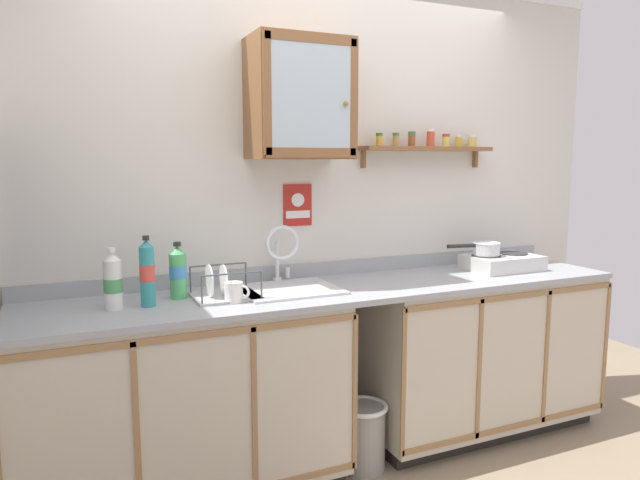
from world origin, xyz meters
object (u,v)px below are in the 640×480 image
at_px(hot_plate_stove, 502,262).
at_px(sink, 288,290).
at_px(bottle_detergent_teal_1, 147,273).
at_px(warning_sign, 298,205).
at_px(trash_bin, 363,435).
at_px(mug, 234,292).
at_px(saucepan, 486,248).
at_px(dish_rack, 223,291).
at_px(wall_cabinet, 300,99).
at_px(bottle_opaque_white_2, 113,282).
at_px(bottle_soda_green_0, 178,272).

bearing_deg(hot_plate_stove, sink, 178.89).
height_order(bottle_detergent_teal_1, warning_sign, warning_sign).
bearing_deg(trash_bin, mug, 175.39).
distance_m(hot_plate_stove, trash_bin, 1.31).
xyz_separation_m(saucepan, dish_rack, (-1.59, -0.03, -0.10)).
height_order(sink, wall_cabinet, wall_cabinet).
relative_size(bottle_opaque_white_2, wall_cabinet, 0.45).
height_order(saucepan, bottle_opaque_white_2, bottle_opaque_white_2).
relative_size(saucepan, mug, 3.09).
xyz_separation_m(hot_plate_stove, warning_sign, (-1.20, 0.29, 0.36)).
bearing_deg(hot_plate_stove, bottle_soda_green_0, 177.96).
xyz_separation_m(mug, warning_sign, (0.48, 0.40, 0.36)).
distance_m(dish_rack, wall_cabinet, 1.04).
bearing_deg(dish_rack, saucepan, 1.24).
bearing_deg(mug, hot_plate_stove, 3.95).
bearing_deg(hot_plate_stove, wall_cabinet, 173.87).
xyz_separation_m(dish_rack, mug, (0.03, -0.10, 0.02)).
height_order(bottle_soda_green_0, wall_cabinet, wall_cabinet).
xyz_separation_m(bottle_soda_green_0, bottle_detergent_teal_1, (-0.15, -0.10, 0.02)).
bearing_deg(warning_sign, dish_rack, -149.31).
relative_size(hot_plate_stove, mug, 3.98).
distance_m(bottle_detergent_teal_1, mug, 0.40).
bearing_deg(dish_rack, wall_cabinet, 17.59).
xyz_separation_m(bottle_opaque_white_2, dish_rack, (0.49, 0.01, -0.09)).
height_order(sink, bottle_detergent_teal_1, bottle_detergent_teal_1).
distance_m(bottle_opaque_white_2, warning_sign, 1.08).
height_order(wall_cabinet, trash_bin, wall_cabinet).
xyz_separation_m(saucepan, wall_cabinet, (-1.13, 0.11, 0.82)).
bearing_deg(trash_bin, sink, 149.84).
relative_size(sink, mug, 4.55).
bearing_deg(wall_cabinet, bottle_soda_green_0, -174.20).
height_order(bottle_opaque_white_2, mug, bottle_opaque_white_2).
relative_size(hot_plate_stove, saucepan, 1.28).
distance_m(saucepan, trash_bin, 1.29).
relative_size(hot_plate_stove, bottle_soda_green_0, 1.58).
distance_m(bottle_detergent_teal_1, dish_rack, 0.37).
distance_m(bottle_opaque_white_2, trash_bin, 1.47).
relative_size(bottle_opaque_white_2, mug, 2.54).
height_order(sink, bottle_opaque_white_2, sink).
xyz_separation_m(saucepan, trash_bin, (-0.91, -0.19, -0.89)).
relative_size(bottle_soda_green_0, bottle_opaque_white_2, 0.99).
distance_m(sink, bottle_detergent_teal_1, 0.71).
bearing_deg(bottle_detergent_teal_1, bottle_opaque_white_2, 175.95).
height_order(saucepan, wall_cabinet, wall_cabinet).
bearing_deg(wall_cabinet, dish_rack, -162.41).
bearing_deg(wall_cabinet, saucepan, -5.58).
relative_size(saucepan, warning_sign, 1.45).
xyz_separation_m(hot_plate_stove, dish_rack, (-1.70, -0.01, -0.01)).
height_order(dish_rack, mug, dish_rack).
bearing_deg(hot_plate_stove, warning_sign, 166.46).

